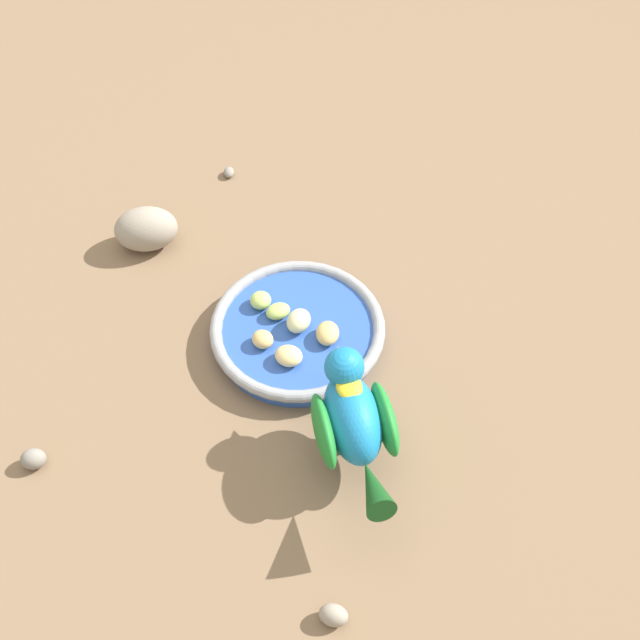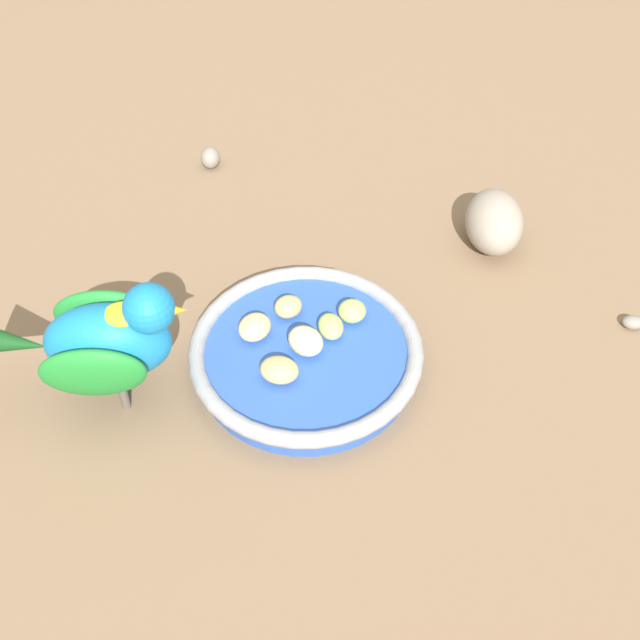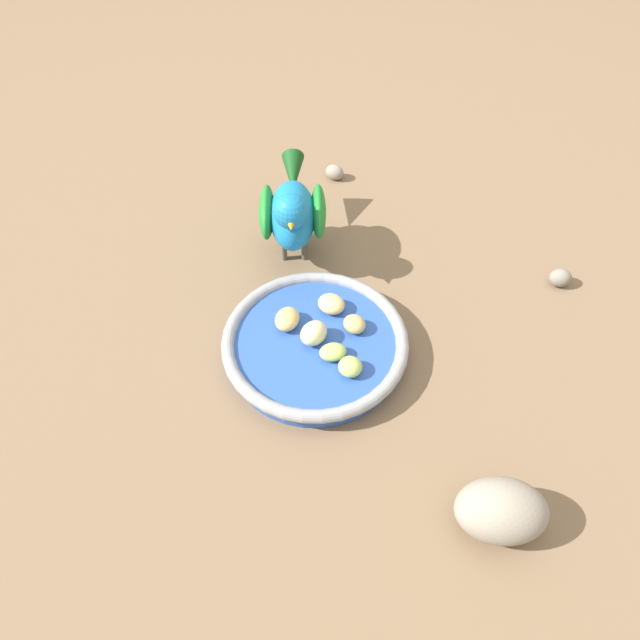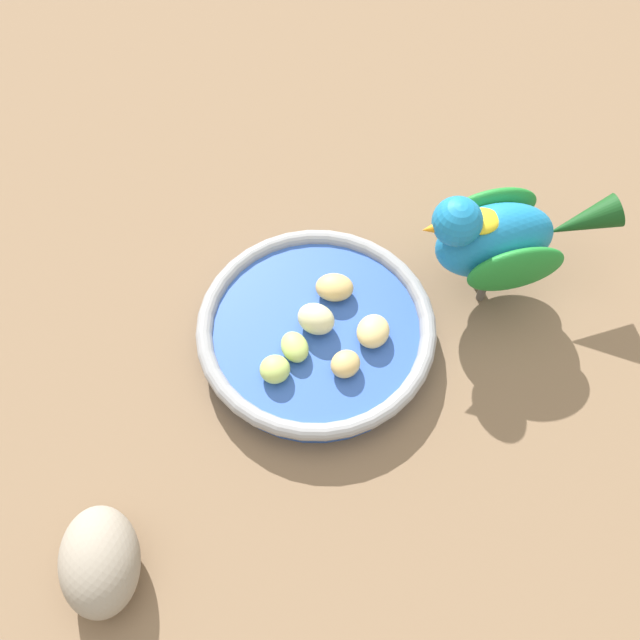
% 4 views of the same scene
% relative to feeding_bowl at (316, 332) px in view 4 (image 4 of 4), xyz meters
% --- Properties ---
extents(ground_plane, '(4.00, 4.00, 0.00)m').
position_rel_feeding_bowl_xyz_m(ground_plane, '(0.02, -0.01, -0.02)').
color(ground_plane, '#7A6047').
extents(feeding_bowl, '(0.20, 0.20, 0.03)m').
position_rel_feeding_bowl_xyz_m(feeding_bowl, '(0.00, 0.00, 0.00)').
color(feeding_bowl, '#2D56B7').
rests_on(feeding_bowl, ground_plane).
extents(apple_piece_0, '(0.03, 0.03, 0.02)m').
position_rel_feeding_bowl_xyz_m(apple_piece_0, '(0.03, 0.03, 0.02)').
color(apple_piece_0, tan).
rests_on(apple_piece_0, feeding_bowl).
extents(apple_piece_1, '(0.03, 0.04, 0.02)m').
position_rel_feeding_bowl_xyz_m(apple_piece_1, '(-0.00, -0.00, 0.02)').
color(apple_piece_1, beige).
rests_on(apple_piece_1, feeding_bowl).
extents(apple_piece_2, '(0.04, 0.03, 0.02)m').
position_rel_feeding_bowl_xyz_m(apple_piece_2, '(0.03, -0.01, 0.01)').
color(apple_piece_2, '#B2CC66').
rests_on(apple_piece_2, feeding_bowl).
extents(apple_piece_3, '(0.03, 0.04, 0.02)m').
position_rel_feeding_bowl_xyz_m(apple_piece_3, '(-0.04, 0.00, 0.02)').
color(apple_piece_3, tan).
rests_on(apple_piece_3, feeding_bowl).
extents(apple_piece_4, '(0.03, 0.03, 0.02)m').
position_rel_feeding_bowl_xyz_m(apple_piece_4, '(0.05, -0.02, 0.02)').
color(apple_piece_4, '#B2CC66').
rests_on(apple_piece_4, feeding_bowl).
extents(apple_piece_5, '(0.03, 0.03, 0.02)m').
position_rel_feeding_bowl_xyz_m(apple_piece_5, '(-0.01, 0.05, 0.02)').
color(apple_piece_5, '#E5C67F').
rests_on(apple_piece_5, feeding_bowl).
extents(parrot, '(0.12, 0.16, 0.12)m').
position_rel_feeding_bowl_xyz_m(parrot, '(-0.10, 0.12, 0.05)').
color(parrot, '#59544C').
rests_on(parrot, ground_plane).
extents(rock_large, '(0.10, 0.09, 0.06)m').
position_rel_feeding_bowl_xyz_m(rock_large, '(0.23, -0.08, 0.01)').
color(rock_large, gray).
rests_on(rock_large, ground_plane).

